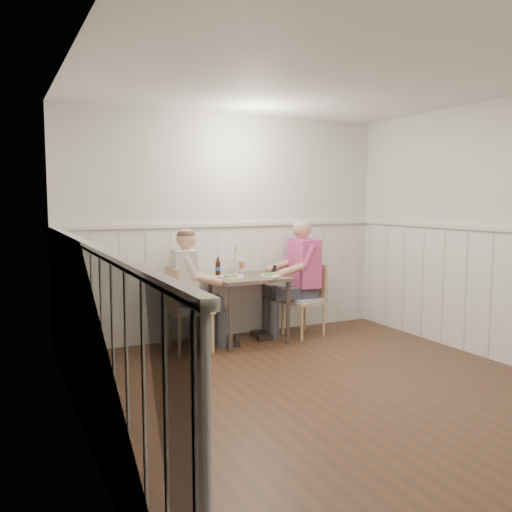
{
  "coord_description": "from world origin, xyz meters",
  "views": [
    {
      "loc": [
        -2.51,
        -3.64,
        1.62
      ],
      "look_at": [
        0.06,
        1.64,
        1.0
      ],
      "focal_mm": 38.0,
      "sensor_mm": 36.0,
      "label": 1
    }
  ],
  "objects_px": {
    "beer_bottle": "(218,267)",
    "grass_vase": "(234,260)",
    "dining_table": "(248,286)",
    "chair_left": "(185,306)",
    "diner_cream": "(188,298)",
    "chair_right": "(307,297)",
    "man_in_pink": "(300,286)"
  },
  "relations": [
    {
      "from": "chair_left",
      "to": "diner_cream",
      "type": "xyz_separation_m",
      "value": [
        0.07,
        0.1,
        0.07
      ]
    },
    {
      "from": "chair_right",
      "to": "man_in_pink",
      "type": "relative_size",
      "value": 0.6
    },
    {
      "from": "chair_left",
      "to": "diner_cream",
      "type": "height_order",
      "value": "diner_cream"
    },
    {
      "from": "dining_table",
      "to": "diner_cream",
      "type": "height_order",
      "value": "diner_cream"
    },
    {
      "from": "man_in_pink",
      "to": "beer_bottle",
      "type": "relative_size",
      "value": 6.65
    },
    {
      "from": "dining_table",
      "to": "chair_right",
      "type": "xyz_separation_m",
      "value": [
        0.75,
        -0.04,
        -0.18
      ]
    },
    {
      "from": "chair_right",
      "to": "chair_left",
      "type": "bearing_deg",
      "value": -178.85
    },
    {
      "from": "diner_cream",
      "to": "grass_vase",
      "type": "relative_size",
      "value": 3.74
    },
    {
      "from": "beer_bottle",
      "to": "chair_right",
      "type": "bearing_deg",
      "value": -13.05
    },
    {
      "from": "diner_cream",
      "to": "beer_bottle",
      "type": "xyz_separation_m",
      "value": [
        0.42,
        0.17,
        0.29
      ]
    },
    {
      "from": "chair_right",
      "to": "beer_bottle",
      "type": "bearing_deg",
      "value": 166.95
    },
    {
      "from": "chair_right",
      "to": "chair_left",
      "type": "height_order",
      "value": "chair_left"
    },
    {
      "from": "dining_table",
      "to": "chair_left",
      "type": "xyz_separation_m",
      "value": [
        -0.77,
        -0.07,
        -0.15
      ]
    },
    {
      "from": "beer_bottle",
      "to": "grass_vase",
      "type": "relative_size",
      "value": 0.6
    },
    {
      "from": "chair_right",
      "to": "dining_table",
      "type": "bearing_deg",
      "value": 177.15
    },
    {
      "from": "chair_left",
      "to": "chair_right",
      "type": "bearing_deg",
      "value": 1.15
    },
    {
      "from": "chair_right",
      "to": "beer_bottle",
      "type": "distance_m",
      "value": 1.13
    },
    {
      "from": "diner_cream",
      "to": "chair_left",
      "type": "bearing_deg",
      "value": -124.21
    },
    {
      "from": "dining_table",
      "to": "chair_left",
      "type": "relative_size",
      "value": 0.88
    },
    {
      "from": "grass_vase",
      "to": "chair_right",
      "type": "bearing_deg",
      "value": -18.96
    },
    {
      "from": "chair_left",
      "to": "grass_vase",
      "type": "height_order",
      "value": "grass_vase"
    },
    {
      "from": "dining_table",
      "to": "diner_cream",
      "type": "bearing_deg",
      "value": 177.49
    },
    {
      "from": "beer_bottle",
      "to": "grass_vase",
      "type": "distance_m",
      "value": 0.23
    },
    {
      "from": "beer_bottle",
      "to": "man_in_pink",
      "type": "bearing_deg",
      "value": -10.77
    },
    {
      "from": "diner_cream",
      "to": "beer_bottle",
      "type": "relative_size",
      "value": 6.27
    },
    {
      "from": "chair_left",
      "to": "beer_bottle",
      "type": "height_order",
      "value": "beer_bottle"
    },
    {
      "from": "man_in_pink",
      "to": "diner_cream",
      "type": "bearing_deg",
      "value": 179.42
    },
    {
      "from": "dining_table",
      "to": "man_in_pink",
      "type": "relative_size",
      "value": 0.57
    },
    {
      "from": "chair_right",
      "to": "diner_cream",
      "type": "height_order",
      "value": "diner_cream"
    },
    {
      "from": "diner_cream",
      "to": "grass_vase",
      "type": "xyz_separation_m",
      "value": [
        0.64,
        0.21,
        0.35
      ]
    },
    {
      "from": "man_in_pink",
      "to": "grass_vase",
      "type": "bearing_deg",
      "value": 163.39
    },
    {
      "from": "chair_right",
      "to": "man_in_pink",
      "type": "height_order",
      "value": "man_in_pink"
    }
  ]
}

